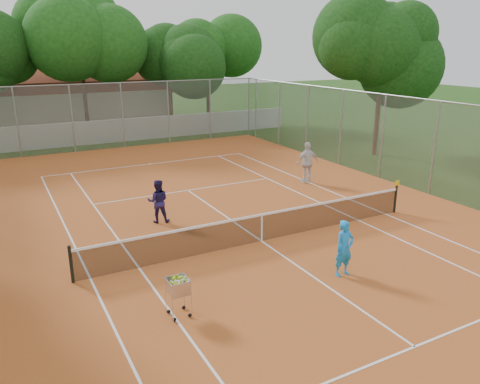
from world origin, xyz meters
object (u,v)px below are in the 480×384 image
player_near (344,248)px  player_far_left (158,201)px  ball_hopper (178,296)px  tennis_net (262,227)px  clubhouse (60,96)px  player_far_right (307,162)px

player_near → player_far_left: (-3.19, 6.38, -0.01)m
player_near → ball_hopper: player_near is taller
tennis_net → clubhouse: (-2.00, 29.00, 1.69)m
player_far_left → ball_hopper: player_far_left is taller
tennis_net → ball_hopper: size_ratio=11.27×
player_near → clubhouse: bearing=93.5°
player_near → player_far_left: size_ratio=1.01×
ball_hopper → tennis_net: bearing=39.2°
tennis_net → player_far_left: player_far_left is taller
player_near → ball_hopper: (-4.79, 0.20, -0.28)m
player_far_left → player_far_right: player_far_right is taller
tennis_net → ball_hopper: 4.92m
ball_hopper → player_far_left: bearing=78.8°
player_far_left → clubhouse: bearing=-70.5°
tennis_net → player_far_right: player_far_right is taller
clubhouse → player_far_right: (7.39, -24.05, -1.22)m
player_far_left → ball_hopper: 6.38m
clubhouse → player_near: size_ratio=10.21×
tennis_net → ball_hopper: bearing=-144.1°
player_far_left → player_near: bearing=137.0°
tennis_net → clubhouse: 29.12m
player_near → player_far_right: size_ratio=0.83×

